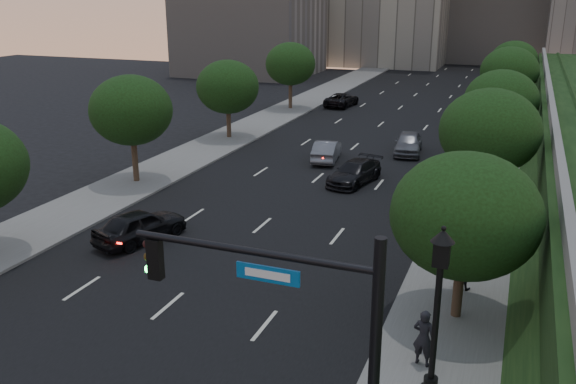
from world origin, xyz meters
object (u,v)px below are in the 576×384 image
at_px(traffic_signal_mast, 322,378).
at_px(pedestrian_c, 444,242).
at_px(sedan_far_right, 408,143).
at_px(pedestrian_b, 462,269).
at_px(sedan_near_left, 140,225).
at_px(pedestrian_a, 424,338).
at_px(sedan_near_right, 354,173).
at_px(sedan_far_left, 342,100).
at_px(sedan_mid_left, 327,151).
at_px(street_lamp, 435,328).

height_order(traffic_signal_mast, pedestrian_c, traffic_signal_mast).
relative_size(sedan_far_right, pedestrian_c, 2.46).
bearing_deg(pedestrian_b, traffic_signal_mast, 92.63).
height_order(sedan_near_left, sedan_far_right, sedan_far_right).
bearing_deg(pedestrian_a, sedan_near_right, -56.78).
bearing_deg(sedan_far_right, pedestrian_c, -81.88).
bearing_deg(pedestrian_b, sedan_near_right, -47.32).
distance_m(sedan_near_right, sedan_far_right, 8.77).
xyz_separation_m(sedan_near_right, pedestrian_c, (6.76, -10.34, 0.41)).
bearing_deg(sedan_far_left, pedestrian_a, 115.17).
distance_m(sedan_far_left, sedan_near_right, 27.06).
bearing_deg(traffic_signal_mast, sedan_mid_left, 107.37).
bearing_deg(pedestrian_a, sedan_near_left, -9.81).
height_order(sedan_far_left, pedestrian_c, pedestrian_c).
relative_size(traffic_signal_mast, pedestrian_c, 3.64).
bearing_deg(sedan_near_left, pedestrian_a, 176.40).
xyz_separation_m(street_lamp, sedan_mid_left, (-10.96, 24.80, -1.90)).
bearing_deg(traffic_signal_mast, pedestrian_c, 86.94).
distance_m(sedan_far_left, pedestrian_a, 46.75).
bearing_deg(street_lamp, sedan_far_left, 109.25).
distance_m(sedan_mid_left, pedestrian_b, 20.28).
relative_size(sedan_near_left, pedestrian_a, 2.46).
distance_m(sedan_near_right, pedestrian_b, 14.73).
bearing_deg(traffic_signal_mast, sedan_far_right, 97.16).
bearing_deg(sedan_near_left, traffic_signal_mast, 154.78).
bearing_deg(sedan_near_right, sedan_near_left, -106.95).
relative_size(traffic_signal_mast, street_lamp, 1.25).
distance_m(street_lamp, sedan_near_left, 16.73).
xyz_separation_m(traffic_signal_mast, sedan_far_left, (-14.33, 50.71, -2.96)).
relative_size(street_lamp, sedan_far_left, 1.10).
relative_size(sedan_mid_left, sedan_far_right, 0.95).
bearing_deg(traffic_signal_mast, sedan_near_right, 103.46).
distance_m(sedan_far_right, pedestrian_b, 21.94).
bearing_deg(sedan_far_left, pedestrian_b, 118.61).
relative_size(sedan_mid_left, pedestrian_a, 2.37).
distance_m(street_lamp, sedan_far_right, 29.54).
relative_size(sedan_near_right, pedestrian_b, 3.02).
bearing_deg(sedan_near_right, pedestrian_c, -44.65).
xyz_separation_m(sedan_mid_left, sedan_far_right, (5.01, 4.08, 0.07)).
distance_m(sedan_mid_left, pedestrian_c, 17.91).
height_order(pedestrian_a, pedestrian_c, pedestrian_c).
distance_m(street_lamp, pedestrian_b, 7.96).
bearing_deg(traffic_signal_mast, pedestrian_a, 79.56).
bearing_deg(sedan_mid_left, traffic_signal_mast, 98.73).
xyz_separation_m(sedan_far_left, pedestrian_a, (15.55, -44.09, 0.39)).
height_order(sedan_near_left, pedestrian_c, pedestrian_c).
bearing_deg(sedan_far_left, sedan_near_left, 97.65).
xyz_separation_m(sedan_near_left, sedan_far_left, (-1.28, 38.43, -0.08)).
bearing_deg(sedan_near_left, pedestrian_c, -152.31).
relative_size(street_lamp, sedan_near_right, 1.17).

